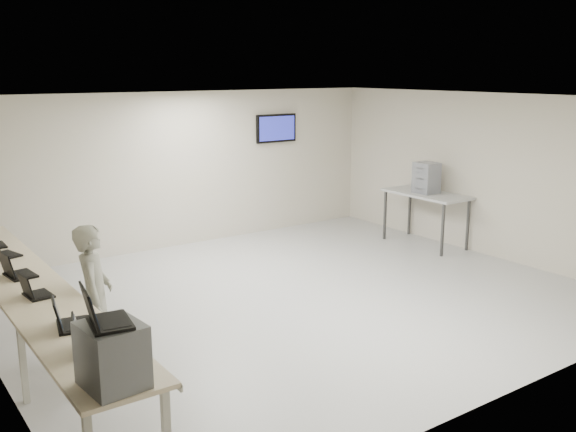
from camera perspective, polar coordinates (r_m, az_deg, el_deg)
room at (r=8.92m, az=0.70°, el=1.49°), size 8.01×7.01×2.81m
workbench at (r=7.56m, az=-22.01°, el=-6.17°), size 0.76×6.00×0.90m
equipment_box at (r=4.95m, az=-15.36°, el=-11.84°), size 0.45×0.50×0.48m
laptop_on_box at (r=4.81m, az=-16.26°, el=-8.51°), size 0.38×0.43×0.31m
laptop_0 at (r=5.66m, az=-17.45°, el=-10.57°), size 0.42×0.45×0.30m
laptop_1 at (r=6.17m, az=-19.09°, el=-8.73°), size 0.39×0.43×0.30m
laptop_2 at (r=7.09m, az=-21.73°, el=-6.20°), size 0.30×0.35×0.26m
laptop_3 at (r=7.83m, az=-23.13°, el=-4.47°), size 0.36×0.41×0.30m
soldier at (r=7.23m, az=-16.81°, el=-6.89°), size 0.59×0.69×1.59m
side_table at (r=11.99m, az=12.19°, el=1.70°), size 0.76×1.63×0.98m
storage_bins at (r=11.92m, az=12.20°, el=3.34°), size 0.35×0.39×0.56m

